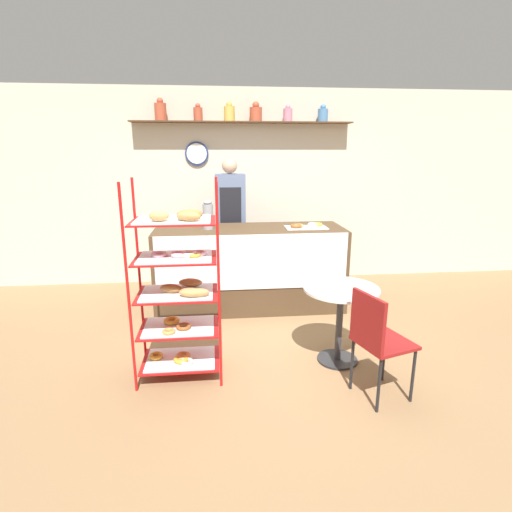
{
  "coord_description": "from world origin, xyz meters",
  "views": [
    {
      "loc": [
        -0.4,
        -3.5,
        1.88
      ],
      "look_at": [
        0.0,
        0.4,
        0.84
      ],
      "focal_mm": 28.0,
      "sensor_mm": 36.0,
      "label": 1
    }
  ],
  "objects_px": {
    "cafe_table": "(340,306)",
    "coffee_carafe": "(208,215)",
    "cafe_chair": "(376,335)",
    "donut_tray_counter": "(306,226)",
    "pastry_rack": "(179,288)",
    "person_worker": "(231,220)"
  },
  "relations": [
    {
      "from": "cafe_table",
      "to": "coffee_carafe",
      "type": "xyz_separation_m",
      "value": [
        -1.17,
        1.4,
        0.62
      ]
    },
    {
      "from": "person_worker",
      "to": "coffee_carafe",
      "type": "relative_size",
      "value": 5.31
    },
    {
      "from": "donut_tray_counter",
      "to": "cafe_chair",
      "type": "bearing_deg",
      "value": -86.54
    },
    {
      "from": "person_worker",
      "to": "coffee_carafe",
      "type": "height_order",
      "value": "person_worker"
    },
    {
      "from": "pastry_rack",
      "to": "cafe_table",
      "type": "bearing_deg",
      "value": 3.13
    },
    {
      "from": "pastry_rack",
      "to": "cafe_table",
      "type": "xyz_separation_m",
      "value": [
        1.4,
        0.08,
        -0.25
      ]
    },
    {
      "from": "person_worker",
      "to": "coffee_carafe",
      "type": "distance_m",
      "value": 0.71
    },
    {
      "from": "cafe_chair",
      "to": "coffee_carafe",
      "type": "distance_m",
      "value": 2.43
    },
    {
      "from": "donut_tray_counter",
      "to": "person_worker",
      "type": "bearing_deg",
      "value": 142.13
    },
    {
      "from": "cafe_table",
      "to": "coffee_carafe",
      "type": "relative_size",
      "value": 2.12
    },
    {
      "from": "pastry_rack",
      "to": "person_worker",
      "type": "xyz_separation_m",
      "value": [
        0.51,
        2.11,
        0.2
      ]
    },
    {
      "from": "pastry_rack",
      "to": "person_worker",
      "type": "height_order",
      "value": "person_worker"
    },
    {
      "from": "coffee_carafe",
      "to": "donut_tray_counter",
      "type": "height_order",
      "value": "coffee_carafe"
    },
    {
      "from": "cafe_table",
      "to": "coffee_carafe",
      "type": "height_order",
      "value": "coffee_carafe"
    },
    {
      "from": "donut_tray_counter",
      "to": "coffee_carafe",
      "type": "bearing_deg",
      "value": 177.93
    },
    {
      "from": "pastry_rack",
      "to": "coffee_carafe",
      "type": "bearing_deg",
      "value": 81.18
    },
    {
      "from": "pastry_rack",
      "to": "donut_tray_counter",
      "type": "bearing_deg",
      "value": 46.22
    },
    {
      "from": "cafe_chair",
      "to": "person_worker",
      "type": "bearing_deg",
      "value": 3.06
    },
    {
      "from": "coffee_carafe",
      "to": "pastry_rack",
      "type": "bearing_deg",
      "value": -98.82
    },
    {
      "from": "cafe_chair",
      "to": "donut_tray_counter",
      "type": "bearing_deg",
      "value": -14.06
    },
    {
      "from": "pastry_rack",
      "to": "person_worker",
      "type": "relative_size",
      "value": 0.93
    },
    {
      "from": "pastry_rack",
      "to": "cafe_table",
      "type": "height_order",
      "value": "pastry_rack"
    }
  ]
}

